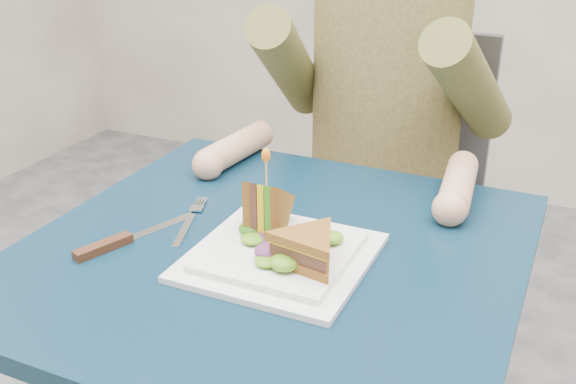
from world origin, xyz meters
The scene contains 12 objects.
table centered at (0.00, 0.00, 0.65)m, with size 0.75×0.75×0.73m.
chair centered at (0.00, 0.68, 0.54)m, with size 0.42×0.40×0.93m.
diner centered at (0.00, 0.57, 0.91)m, with size 0.54×0.59×0.74m.
plate centered at (0.03, -0.03, 0.74)m, with size 0.26×0.26×0.02m.
sandwich_flat centered at (0.08, -0.06, 0.78)m, with size 0.14×0.14×0.05m.
sandwich_upright centered at (-0.02, 0.01, 0.78)m, with size 0.08×0.14×0.14m.
fork centered at (-0.16, 0.01, 0.73)m, with size 0.07×0.18×0.01m.
knife centered at (-0.23, -0.10, 0.74)m, with size 0.09×0.21×0.02m.
toothpick centered at (-0.02, 0.01, 0.85)m, with size 0.00×0.00×0.06m, color tan.
toothpick_frill centered at (-0.02, 0.01, 0.88)m, with size 0.01×0.01×0.02m, color orange.
lettuce_spill centered at (0.03, -0.02, 0.76)m, with size 0.15×0.13×0.02m, color #337A14, non-canonical shape.
onion_ring centered at (0.04, -0.03, 0.77)m, with size 0.04×0.04×0.01m, color #9E4C7A.
Camera 1 is at (0.40, -0.83, 1.24)m, focal length 42.00 mm.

